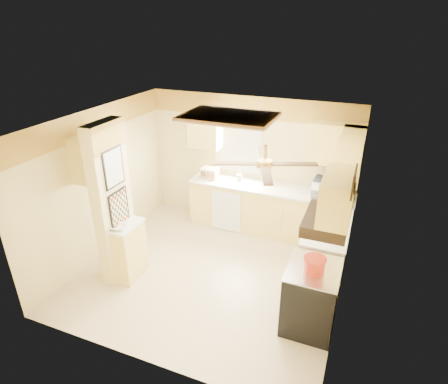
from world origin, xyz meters
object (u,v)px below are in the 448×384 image
at_px(bowl, 119,227).
at_px(stove, 311,297).
at_px(microwave, 330,189).
at_px(kettle, 327,232).
at_px(dutch_oven, 314,265).

bearing_deg(bowl, stove, 2.86).
xyz_separation_m(microwave, kettle, (0.15, -1.39, -0.06)).
relative_size(microwave, kettle, 2.67).
bearing_deg(microwave, kettle, 99.89).
xyz_separation_m(dutch_oven, kettle, (0.04, 0.79, 0.03)).
height_order(microwave, dutch_oven, microwave).
bearing_deg(bowl, kettle, 17.00).
bearing_deg(kettle, stove, -92.89).
distance_m(bowl, dutch_oven, 2.85).
distance_m(stove, dutch_oven, 0.55).
relative_size(dutch_oven, kettle, 1.37).
height_order(dutch_oven, kettle, kettle).
xyz_separation_m(microwave, bowl, (-2.73, -2.27, -0.12)).
xyz_separation_m(bowl, kettle, (2.88, 0.88, 0.07)).
distance_m(stove, kettle, 0.94).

